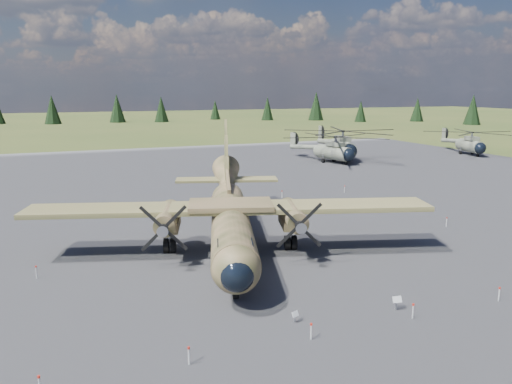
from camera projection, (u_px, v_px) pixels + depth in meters
name	position (u px, v px, depth m)	size (l,w,h in m)	color
ground	(274.00, 249.00, 37.72)	(500.00, 500.00, 0.00)	brown
apron	(231.00, 218.00, 46.81)	(120.00, 120.00, 0.04)	slate
transport_plane	(230.00, 213.00, 37.10)	(28.64, 25.54, 9.58)	#3F4022
helicopter_near	(333.00, 144.00, 80.94)	(21.00, 21.97, 4.39)	gray
helicopter_mid	(342.00, 139.00, 84.48)	(23.46, 25.03, 5.09)	gray
helicopter_far	(471.00, 138.00, 90.90)	(20.60, 21.35, 4.29)	gray
info_placard_left	(295.00, 315.00, 25.66)	(0.42, 0.29, 0.61)	gray
info_placard_right	(397.00, 301.00, 27.10)	(0.53, 0.28, 0.80)	gray
barrier_fence	(269.00, 243.00, 37.38)	(33.12, 29.62, 0.85)	silver
treeline	(240.00, 180.00, 39.87)	(331.15, 331.99, 10.98)	black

